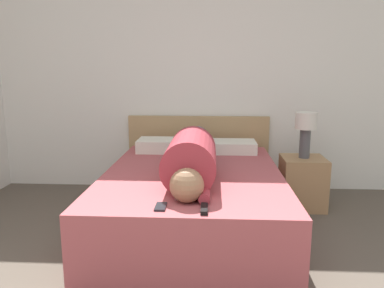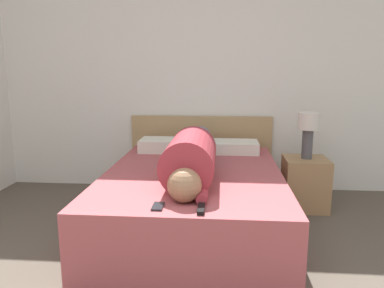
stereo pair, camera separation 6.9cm
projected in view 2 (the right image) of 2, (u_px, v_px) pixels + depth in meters
wall_back at (201, 69)px, 3.98m from camera, size 5.53×0.06×2.60m
bed at (193, 200)px, 3.06m from camera, size 1.40×1.96×0.49m
headboard at (201, 153)px, 4.09m from camera, size 1.52×0.04×0.80m
nightstand at (305, 183)px, 3.52m from camera, size 0.40×0.39×0.48m
table_lamp at (308, 128)px, 3.41m from camera, size 0.19×0.19×0.43m
person_lying at (192, 155)px, 2.88m from camera, size 0.36×1.68×0.36m
pillow_near_headboard at (170, 145)px, 3.74m from camera, size 0.58×0.33×0.12m
pillow_second at (230, 147)px, 3.69m from camera, size 0.56×0.33×0.11m
tv_remote at (201, 209)px, 2.16m from camera, size 0.04×0.15×0.02m
cell_phone at (158, 206)px, 2.21m from camera, size 0.06×0.13×0.01m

